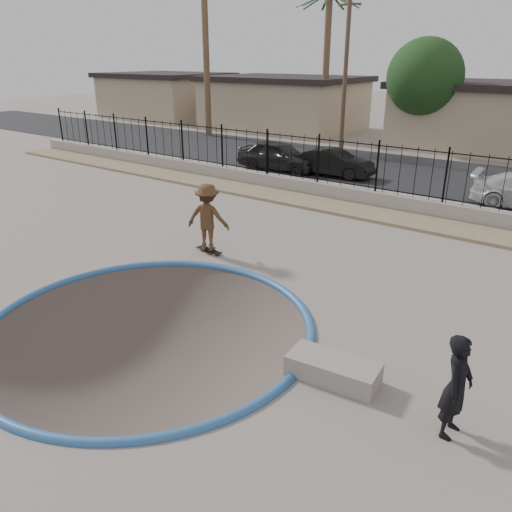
{
  "coord_description": "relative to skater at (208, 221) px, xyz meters",
  "views": [
    {
      "loc": [
        7.32,
        -7.04,
        5.33
      ],
      "look_at": [
        0.59,
        2.0,
        0.79
      ],
      "focal_mm": 35.0,
      "sensor_mm": 36.0,
      "label": 1
    }
  ],
  "objects": [
    {
      "name": "fence",
      "position": [
        1.86,
        7.3,
        0.53
      ],
      "size": [
        40.0,
        0.04,
        1.8
      ],
      "color": "black",
      "rests_on": "retaining_wall"
    },
    {
      "name": "skater",
      "position": [
        0.0,
        0.0,
        0.0
      ],
      "size": [
        1.42,
        1.1,
        1.93
      ],
      "primitive_type": "imported",
      "rotation": [
        0.0,
        0.0,
        3.49
      ],
      "color": "brown",
      "rests_on": "ground"
    },
    {
      "name": "rock_strip",
      "position": [
        1.86,
        6.2,
        -0.91
      ],
      "size": [
        42.0,
        1.6,
        0.11
      ],
      "primitive_type": "cube",
      "color": "#9D8966",
      "rests_on": "ground"
    },
    {
      "name": "concrete_ledge",
      "position": [
        5.86,
        -3.3,
        -0.77
      ],
      "size": [
        1.67,
        0.87,
        0.4
      ],
      "primitive_type": "cube",
      "rotation": [
        0.0,
        0.0,
        0.11
      ],
      "color": "gray",
      "rests_on": "ground"
    },
    {
      "name": "palm_left",
      "position": [
        -15.14,
        17.0,
        6.99
      ],
      "size": [
        2.3,
        2.3,
        11.3
      ],
      "color": "brown",
      "rests_on": "ground"
    },
    {
      "name": "palm_mid",
      "position": [
        -8.14,
        21.0,
        5.72
      ],
      "size": [
        2.3,
        2.3,
        9.3
      ],
      "color": "brown",
      "rests_on": "ground"
    },
    {
      "name": "videographer",
      "position": [
        7.93,
        -3.44,
        -0.13
      ],
      "size": [
        0.42,
        0.62,
        1.67
      ],
      "primitive_type": "imported",
      "rotation": [
        0.0,
        0.0,
        1.53
      ],
      "color": "black",
      "rests_on": "ground"
    },
    {
      "name": "retaining_wall",
      "position": [
        1.86,
        7.3,
        -0.67
      ],
      "size": [
        42.0,
        0.45,
        0.6
      ],
      "primitive_type": "cube",
      "color": "gray",
      "rests_on": "ground"
    },
    {
      "name": "car_a",
      "position": [
        -4.64,
        10.43,
        -0.22
      ],
      "size": [
        4.33,
        2.1,
        1.43
      ],
      "primitive_type": "imported",
      "rotation": [
        0.0,
        0.0,
        1.67
      ],
      "color": "black",
      "rests_on": "street"
    },
    {
      "name": "street",
      "position": [
        1.86,
        14.0,
        -0.95
      ],
      "size": [
        90.0,
        8.0,
        0.04
      ],
      "primitive_type": "cube",
      "color": "black",
      "rests_on": "ground"
    },
    {
      "name": "house_west",
      "position": [
        -13.14,
        23.5,
        1.01
      ],
      "size": [
        11.6,
        8.6,
        3.9
      ],
      "color": "tan",
      "rests_on": "ground"
    },
    {
      "name": "ground",
      "position": [
        1.86,
        9.0,
        -2.07
      ],
      "size": [
        120.0,
        120.0,
        2.2
      ],
      "primitive_type": "cube",
      "color": "slate",
      "rests_on": "ground"
    },
    {
      "name": "street_tree_left",
      "position": [
        -1.14,
        20.0,
        3.22
      ],
      "size": [
        4.32,
        4.32,
        6.36
      ],
      "color": "#473323",
      "rests_on": "ground"
    },
    {
      "name": "coping_ring",
      "position": [
        1.86,
        -4.0,
        -0.97
      ],
      "size": [
        7.04,
        7.04,
        0.2
      ],
      "primitive_type": "torus",
      "color": "#2E5D96",
      "rests_on": "ground"
    },
    {
      "name": "bowl_pit",
      "position": [
        1.86,
        -4.0,
        -0.97
      ],
      "size": [
        6.84,
        6.84,
        1.8
      ],
      "primitive_type": null,
      "color": "#4B403A",
      "rests_on": "ground"
    },
    {
      "name": "car_b",
      "position": [
        -1.86,
        10.88,
        -0.3
      ],
      "size": [
        3.89,
        1.58,
        1.26
      ],
      "primitive_type": "imported",
      "rotation": [
        0.0,
        0.0,
        1.64
      ],
      "color": "black",
      "rests_on": "street"
    },
    {
      "name": "house_west_far",
      "position": [
        -26.14,
        23.5,
        1.01
      ],
      "size": [
        10.6,
        8.6,
        3.9
      ],
      "color": "tan",
      "rests_on": "ground"
    },
    {
      "name": "skateboard",
      "position": [
        -0.0,
        0.0,
        -0.9
      ],
      "size": [
        0.93,
        0.33,
        0.08
      ],
      "rotation": [
        0.0,
        0.0,
        -0.11
      ],
      "color": "black",
      "rests_on": "ground"
    },
    {
      "name": "utility_pole_left",
      "position": [
        -4.14,
        16.0,
        3.74
      ],
      "size": [
        1.7,
        0.24,
        9.0
      ],
      "color": "#473323",
      "rests_on": "ground"
    },
    {
      "name": "house_center",
      "position": [
        1.86,
        23.5,
        1.01
      ],
      "size": [
        10.6,
        8.6,
        3.9
      ],
      "color": "tan",
      "rests_on": "ground"
    }
  ]
}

